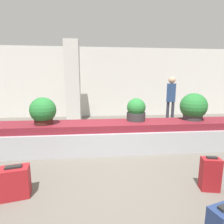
{
  "coord_description": "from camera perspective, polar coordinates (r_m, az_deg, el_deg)",
  "views": [
    {
      "loc": [
        -0.4,
        -2.72,
        1.67
      ],
      "look_at": [
        0.0,
        1.39,
        0.93
      ],
      "focal_mm": 28.0,
      "sensor_mm": 36.0,
      "label": 1
    }
  ],
  "objects": [
    {
      "name": "ground_plane",
      "position": [
        3.22,
        2.54,
        -21.16
      ],
      "size": [
        18.0,
        18.0,
        0.0
      ],
      "primitive_type": "plane",
      "color": "#59544C"
    },
    {
      "name": "back_wall",
      "position": [
        8.37,
        -2.82,
        9.58
      ],
      "size": [
        18.0,
        0.06,
        3.2
      ],
      "color": "beige",
      "rests_on": "ground_plane"
    },
    {
      "name": "carousel",
      "position": [
        4.35,
        0.0,
        -7.89
      ],
      "size": [
        6.61,
        0.92,
        0.68
      ],
      "color": "#9E9EA3",
      "rests_on": "ground_plane"
    },
    {
      "name": "pillar",
      "position": [
        7.14,
        -12.65,
        9.28
      ],
      "size": [
        0.55,
        0.55,
        3.2
      ],
      "color": "beige",
      "rests_on": "ground_plane"
    },
    {
      "name": "suitcase_2",
      "position": [
        3.06,
        -29.11,
        -19.39
      ],
      "size": [
        0.43,
        0.32,
        0.48
      ],
      "rotation": [
        0.0,
        0.0,
        0.2
      ],
      "color": "maroon",
      "rests_on": "ground_plane"
    },
    {
      "name": "suitcase_4",
      "position": [
        3.22,
        29.39,
        -17.25
      ],
      "size": [
        0.3,
        0.22,
        0.55
      ],
      "rotation": [
        0.0,
        0.0,
        -0.2
      ],
      "color": "maroon",
      "rests_on": "ground_plane"
    },
    {
      "name": "potted_plant_0",
      "position": [
        4.92,
        25.03,
        1.39
      ],
      "size": [
        0.66,
        0.66,
        0.68
      ],
      "color": "#2D2D2D",
      "rests_on": "carousel"
    },
    {
      "name": "potted_plant_1",
      "position": [
        4.43,
        7.89,
        0.57
      ],
      "size": [
        0.47,
        0.47,
        0.56
      ],
      "color": "#2D2D2D",
      "rests_on": "carousel"
    },
    {
      "name": "potted_plant_2",
      "position": [
        4.3,
        -21.58,
        0.2
      ],
      "size": [
        0.59,
        0.59,
        0.62
      ],
      "color": "#381914",
      "rests_on": "carousel"
    },
    {
      "name": "traveler_0",
      "position": [
        7.13,
        18.72,
        5.11
      ],
      "size": [
        0.37,
        0.32,
        1.83
      ],
      "rotation": [
        0.0,
        0.0,
        0.52
      ],
      "color": "#282833",
      "rests_on": "ground_plane"
    }
  ]
}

